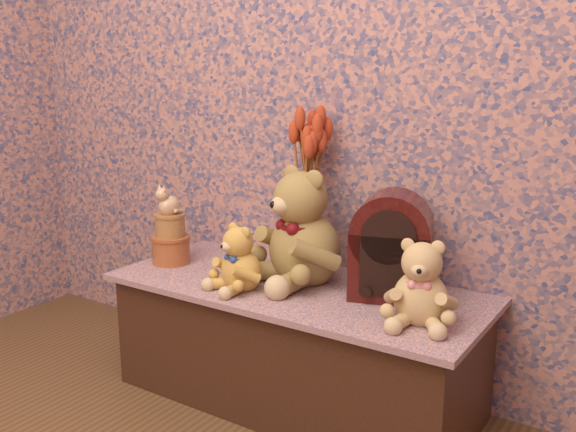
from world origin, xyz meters
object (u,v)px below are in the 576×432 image
at_px(teddy_large, 305,221).
at_px(cathedral_radio, 392,245).
at_px(teddy_medium, 241,254).
at_px(cat_figurine, 169,199).
at_px(biscuit_tin_lower, 171,250).
at_px(teddy_small, 422,278).
at_px(ceramic_vase, 307,247).

relative_size(teddy_large, cathedral_radio, 1.24).
bearing_deg(teddy_medium, cat_figurine, -172.42).
distance_m(teddy_large, biscuit_tin_lower, 0.54).
height_order(teddy_small, cat_figurine, cat_figurine).
bearing_deg(cathedral_radio, biscuit_tin_lower, 170.53).
relative_size(teddy_large, teddy_medium, 1.80).
relative_size(ceramic_vase, biscuit_tin_lower, 1.36).
distance_m(teddy_medium, teddy_small, 0.58).
relative_size(teddy_large, teddy_small, 1.59).
xyz_separation_m(cathedral_radio, ceramic_vase, (-0.34, 0.07, -0.07)).
height_order(teddy_medium, teddy_small, teddy_small).
distance_m(teddy_large, cat_figurine, 0.52).
relative_size(teddy_large, cat_figurine, 3.66).
xyz_separation_m(biscuit_tin_lower, cat_figurine, (0.00, 0.00, 0.19)).
bearing_deg(ceramic_vase, cathedral_radio, -10.91).
distance_m(teddy_small, cathedral_radio, 0.21).
bearing_deg(cat_figurine, teddy_medium, 1.45).
xyz_separation_m(teddy_small, cathedral_radio, (-0.15, 0.14, 0.04)).
xyz_separation_m(teddy_large, teddy_small, (0.45, -0.13, -0.08)).
bearing_deg(biscuit_tin_lower, teddy_large, 10.90).
height_order(teddy_medium, cat_figurine, cat_figurine).
distance_m(teddy_small, cat_figurine, 0.97).
bearing_deg(biscuit_tin_lower, cat_figurine, 0.00).
distance_m(teddy_small, ceramic_vase, 0.54).
bearing_deg(teddy_medium, biscuit_tin_lower, -172.42).
bearing_deg(cathedral_radio, teddy_small, -59.92).
relative_size(teddy_small, biscuit_tin_lower, 1.91).
bearing_deg(teddy_large, ceramic_vase, 140.39).
bearing_deg(ceramic_vase, teddy_small, -22.74).
relative_size(teddy_large, ceramic_vase, 2.24).
bearing_deg(teddy_small, teddy_medium, 169.72).
relative_size(teddy_medium, teddy_small, 0.88).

